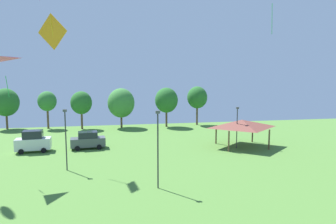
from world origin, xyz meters
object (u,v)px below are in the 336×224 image
object	(u,v)px
parked_car_second_from_left	(88,140)
light_post_0	(66,136)
treeline_tree_3	(121,103)
kite_flying_1	(52,32)
parked_car_leftmost	(33,142)
treeline_tree_1	(47,101)
park_pavilion	(242,124)
light_post_1	(237,125)
treeline_tree_5	(197,98)
kite_flying_8	(1,70)
treeline_tree_2	(81,103)
light_post_2	(158,145)
treeline_tree_0	(6,102)
treeline_tree_4	(166,100)

from	to	relation	value
parked_car_second_from_left	light_post_0	world-z (taller)	light_post_0
treeline_tree_3	kite_flying_1	bearing A→B (deg)	-100.61
parked_car_leftmost	treeline_tree_1	size ratio (longest dim) A/B	0.63
park_pavilion	light_post_1	bearing A→B (deg)	-142.86
kite_flying_1	treeline_tree_5	distance (m)	38.38
kite_flying_8	kite_flying_1	bearing A→B (deg)	-46.84
treeline_tree_1	treeline_tree_2	distance (m)	6.18
park_pavilion	light_post_2	size ratio (longest dim) A/B	1.08
treeline_tree_5	parked_car_second_from_left	bearing A→B (deg)	-140.33
light_post_2	treeline_tree_3	world-z (taller)	treeline_tree_3
kite_flying_8	parked_car_leftmost	xyz separation A→B (m)	(0.07, 9.35, -8.49)
treeline_tree_1	treeline_tree_2	bearing A→B (deg)	-14.35
treeline_tree_3	treeline_tree_5	xyz separation A→B (m)	(14.45, 0.53, 0.76)
light_post_2	treeline_tree_0	size ratio (longest dim) A/B	0.90
parked_car_leftmost	kite_flying_8	bearing A→B (deg)	-95.25
light_post_0	treeline_tree_3	xyz separation A→B (m)	(6.22, 24.41, 1.07)
treeline_tree_2	treeline_tree_5	size ratio (longest dim) A/B	0.91
kite_flying_1	treeline_tree_2	bearing A→B (deg)	92.02
parked_car_leftmost	treeline_tree_1	distance (m)	17.76
kite_flying_1	light_post_1	bearing A→B (deg)	31.78
treeline_tree_2	parked_car_second_from_left	bearing A→B (deg)	-82.10
light_post_1	treeline_tree_0	xyz separation A→B (m)	(-34.13, 21.11, 1.68)
light_post_0	treeline_tree_1	xyz separation A→B (m)	(-6.71, 25.77, 1.45)
parked_car_leftmost	treeline_tree_2	distance (m)	16.73
kite_flying_8	parked_car_second_from_left	world-z (taller)	kite_flying_8
park_pavilion	light_post_0	distance (m)	22.27
light_post_1	parked_car_leftmost	bearing A→B (deg)	173.51
park_pavilion	treeline_tree_1	world-z (taller)	treeline_tree_1
parked_car_leftmost	treeline_tree_1	xyz separation A→B (m)	(-1.61, 17.32, 3.60)
treeline_tree_0	treeline_tree_3	bearing A→B (deg)	-6.42
kite_flying_8	treeline_tree_4	xyz separation A→B (m)	(19.65, 24.79, -4.85)
light_post_0	treeline_tree_5	bearing A→B (deg)	50.34
treeline_tree_4	treeline_tree_5	bearing A→B (deg)	9.67
light_post_2	kite_flying_8	bearing A→B (deg)	157.38
treeline_tree_0	light_post_1	bearing A→B (deg)	-31.74
park_pavilion	treeline_tree_0	size ratio (longest dim) A/B	0.97
parked_car_leftmost	park_pavilion	world-z (taller)	park_pavilion
treeline_tree_2	treeline_tree_5	world-z (taller)	treeline_tree_5
light_post_1	treeline_tree_2	bearing A→B (deg)	138.43
park_pavilion	treeline_tree_4	size ratio (longest dim) A/B	0.97
kite_flying_8	treeline_tree_0	size ratio (longest dim) A/B	0.37
treeline_tree_2	treeline_tree_5	distance (m)	21.42
parked_car_leftmost	light_post_1	world-z (taller)	light_post_1
light_post_1	treeline_tree_0	distance (m)	40.16
parked_car_leftmost	treeline_tree_1	bearing A→B (deg)	90.51
treeline_tree_5	light_post_2	bearing A→B (deg)	-111.78
parked_car_second_from_left	kite_flying_8	bearing A→B (deg)	-129.79
treeline_tree_1	treeline_tree_2	xyz separation A→B (m)	(5.98, -1.53, -0.22)
kite_flying_1	treeline_tree_3	distance (m)	32.75
light_post_1	treeline_tree_0	world-z (taller)	treeline_tree_0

